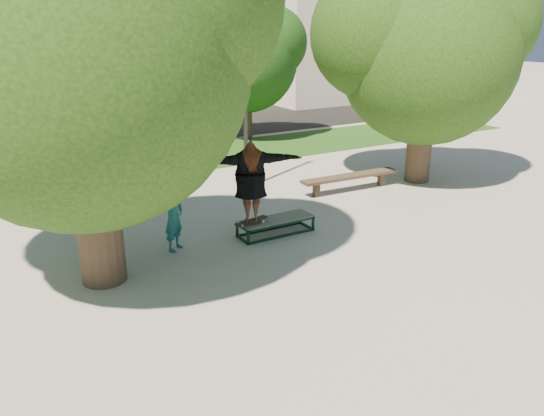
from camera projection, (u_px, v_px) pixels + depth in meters
ground at (314, 253)px, 11.42m from camera, size 120.00×120.00×0.00m
grass_strip at (190, 157)px, 19.63m from camera, size 30.00×4.00×0.02m
asphalt_strip at (116, 131)px, 24.45m from camera, size 40.00×8.00×0.01m
tree_left at (71, 40)px, 8.80m from camera, size 6.96×5.95×7.12m
tree_right at (424, 45)px, 15.42m from camera, size 6.24×5.33×6.51m
bg_tree_mid at (105, 43)px, 19.42m from camera, size 5.76×4.92×6.24m
bg_tree_right at (244, 55)px, 21.82m from camera, size 5.04×4.31×5.43m
lamppost at (245, 81)px, 14.94m from camera, size 0.25×0.15×6.11m
side_building at (348, 35)px, 36.65m from camera, size 15.00×10.00×8.00m
grind_box at (276, 226)px, 12.43m from camera, size 1.80×0.60×0.38m
skater_rig at (251, 181)px, 11.73m from camera, size 2.35×1.35×1.93m
bystander at (174, 217)px, 11.35m from camera, size 0.66×0.63×1.52m
bench at (350, 177)px, 15.57m from camera, size 3.21×0.56×0.49m
car_silver_a at (30, 120)px, 22.93m from camera, size 2.62×4.77×1.54m
car_dark at (60, 125)px, 22.12m from camera, size 1.63×4.20×1.36m
car_grey at (179, 115)px, 24.13m from camera, size 3.51×5.75×1.49m
car_silver_b at (122, 112)px, 24.83m from camera, size 3.09×5.78×1.59m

